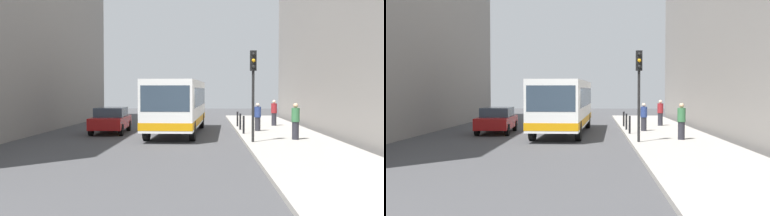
% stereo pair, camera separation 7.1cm
% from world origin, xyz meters
% --- Properties ---
extents(ground_plane, '(80.00, 80.00, 0.00)m').
position_xyz_m(ground_plane, '(0.00, 0.00, 0.00)').
color(ground_plane, '#424244').
extents(sidewalk, '(4.40, 40.00, 0.15)m').
position_xyz_m(sidewalk, '(5.40, 0.00, 0.07)').
color(sidewalk, '#9E9991').
rests_on(sidewalk, ground).
extents(building_right, '(7.00, 32.00, 14.57)m').
position_xyz_m(building_right, '(11.50, 4.00, 7.28)').
color(building_right, gray).
rests_on(building_right, ground).
extents(bus, '(3.03, 11.12, 3.00)m').
position_xyz_m(bus, '(-0.17, 3.53, 1.73)').
color(bus, white).
rests_on(bus, ground).
extents(car_beside_bus, '(1.95, 4.44, 1.48)m').
position_xyz_m(car_beside_bus, '(-4.05, 3.60, 0.78)').
color(car_beside_bus, maroon).
rests_on(car_beside_bus, ground).
extents(traffic_light, '(0.28, 0.33, 4.10)m').
position_xyz_m(traffic_light, '(3.55, -2.18, 3.01)').
color(traffic_light, black).
rests_on(traffic_light, sidewalk).
extents(bollard_near, '(0.11, 0.11, 0.95)m').
position_xyz_m(bollard_near, '(3.45, 1.94, 0.62)').
color(bollard_near, black).
rests_on(bollard_near, sidewalk).
extents(bollard_mid, '(0.11, 0.11, 0.95)m').
position_xyz_m(bollard_mid, '(3.45, 4.50, 0.62)').
color(bollard_mid, black).
rests_on(bollard_mid, sidewalk).
extents(bollard_far, '(0.11, 0.11, 0.95)m').
position_xyz_m(bollard_far, '(3.45, 7.06, 0.62)').
color(bollard_far, black).
rests_on(bollard_far, sidewalk).
extents(pedestrian_near_signal, '(0.38, 0.38, 1.73)m').
position_xyz_m(pedestrian_near_signal, '(5.65, -1.09, 1.01)').
color(pedestrian_near_signal, '#26262D').
rests_on(pedestrian_near_signal, sidewalk).
extents(pedestrian_mid_sidewalk, '(0.38, 0.38, 1.60)m').
position_xyz_m(pedestrian_mid_sidewalk, '(4.38, 3.64, 0.94)').
color(pedestrian_mid_sidewalk, '#26262D').
rests_on(pedestrian_mid_sidewalk, sidewalk).
extents(pedestrian_far_sidewalk, '(0.38, 0.38, 1.69)m').
position_xyz_m(pedestrian_far_sidewalk, '(5.88, 7.72, 0.99)').
color(pedestrian_far_sidewalk, '#26262D').
rests_on(pedestrian_far_sidewalk, sidewalk).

